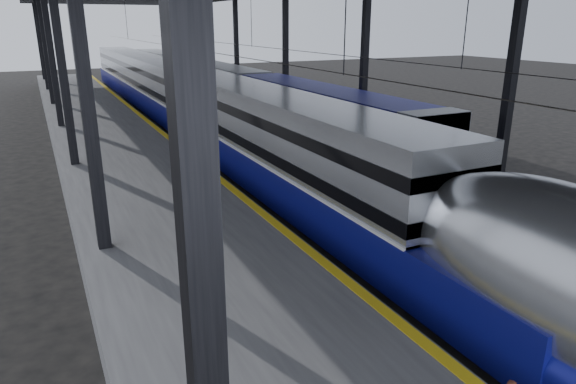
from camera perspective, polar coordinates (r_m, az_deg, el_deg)
ground at (r=13.62m, az=9.48°, el=-13.22°), size 160.00×160.00×0.00m
platform at (r=30.24m, az=-18.87°, el=4.81°), size 6.00×80.00×1.00m
yellow_strip at (r=30.59m, az=-13.77°, el=6.39°), size 0.30×80.00×0.01m
rails at (r=32.25m, az=-4.58°, el=5.78°), size 6.52×80.00×0.16m
tgv_train at (r=34.98m, az=-11.06°, el=9.68°), size 2.98×65.20×4.27m
second_train at (r=44.75m, az=-7.84°, el=11.56°), size 2.72×56.05×3.75m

